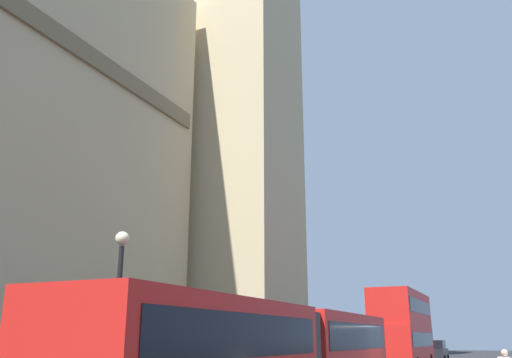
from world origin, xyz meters
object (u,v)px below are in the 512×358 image
Objects in this scene: sedan_lead at (435,351)px; street_lamp at (118,303)px; articulated_bus at (282,348)px; double_decker_bus at (402,327)px.

street_lamp is at bearing 172.82° from sedan_lead.
street_lamp is (-2.12, 4.51, 1.31)m from articulated_bus.
articulated_bus is 1.89× the size of double_decker_bus.
sedan_lead is at bearing -7.18° from street_lamp.
street_lamp reaches higher than articulated_bus.
articulated_bus is 21.09m from double_decker_bus.
articulated_bus is 4.15× the size of sedan_lead.
articulated_bus is 35.28m from sedan_lead.
double_decker_bus is (21.06, 0.00, 0.96)m from articulated_bus.
double_decker_bus reaches higher than articulated_bus.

